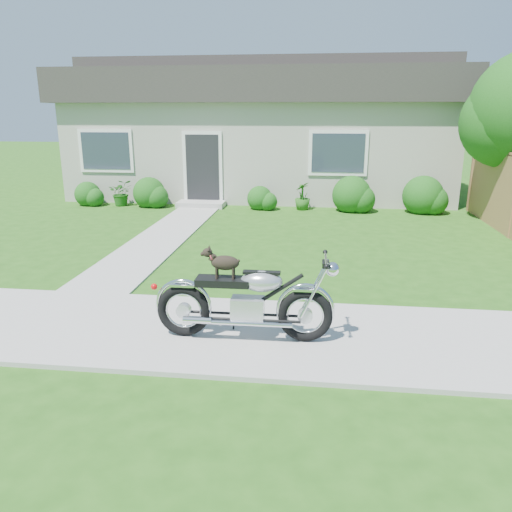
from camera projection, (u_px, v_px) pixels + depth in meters
The scene contains 8 objects.
ground at pixel (163, 329), 6.55m from camera, with size 80.00×80.00×0.00m, color #235114.
sidewalk at pixel (163, 327), 6.54m from camera, with size 24.00×2.20×0.04m, color #9E9B93.
walkway at pixel (165, 235), 11.49m from camera, with size 1.20×8.00×0.03m, color #9E9B93.
house at pixel (263, 129), 17.38m from camera, with size 12.60×7.03×4.50m.
shrub_row at pixel (296, 195), 14.37m from camera, with size 10.82×1.13×1.13m.
potted_plant_left at pixel (121, 193), 15.05m from camera, with size 0.71×0.62×0.79m, color #1D5616.
potted_plant_right at pixel (303, 196), 14.41m from camera, with size 0.45×0.45×0.80m, color #255E19.
motorcycle_with_dog at pixel (247, 300), 6.05m from camera, with size 2.22×0.60×1.15m.
Camera 1 is at (1.95, -5.83, 2.74)m, focal length 35.00 mm.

